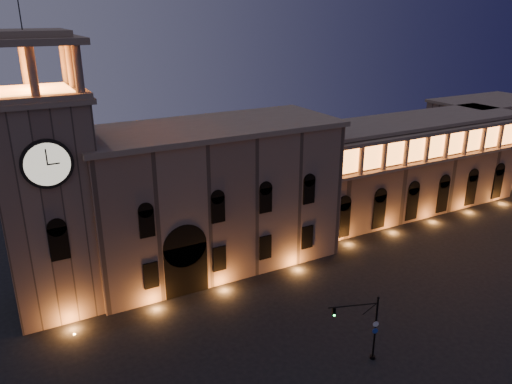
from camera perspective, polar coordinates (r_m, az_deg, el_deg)
ground at (r=49.33m, az=8.52°, el=-17.71°), size 160.00×160.00×0.00m
government_building at (r=60.88m, az=-5.03°, el=-0.48°), size 30.80×12.80×17.60m
clock_tower at (r=54.55m, az=-22.72°, el=-0.32°), size 9.80×9.80×32.40m
colonnade_wing at (r=81.68m, az=16.86°, el=3.02°), size 40.60×11.50×14.50m
secondary_building at (r=104.89m, az=24.68°, el=5.51°), size 20.00×12.00×14.00m
traffic_light at (r=47.08m, az=12.56°, el=-14.89°), size 4.56×1.76×6.55m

